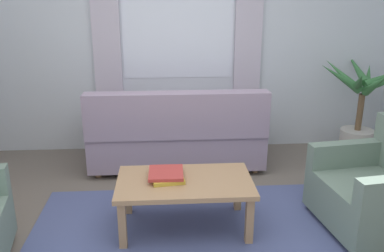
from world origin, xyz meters
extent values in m
plane|color=#6B6056|center=(0.00, 0.00, 0.00)|extent=(6.24, 6.24, 0.00)
cube|color=silver|center=(0.00, 2.26, 1.30)|extent=(5.32, 0.12, 2.60)
cube|color=white|center=(0.00, 2.20, 1.45)|extent=(1.30, 0.01, 1.10)
cube|color=silver|center=(-0.83, 2.17, 1.45)|extent=(0.32, 0.06, 1.40)
cube|color=silver|center=(0.83, 2.17, 1.45)|extent=(0.32, 0.06, 1.40)
cube|color=#4C5684|center=(0.00, 0.00, 0.01)|extent=(2.60, 2.01, 0.01)
cube|color=#998499|center=(-0.05, 1.66, 0.25)|extent=(1.90, 0.80, 0.38)
cube|color=#998499|center=(-0.05, 1.34, 0.68)|extent=(1.90, 0.20, 0.48)
cube|color=#998499|center=(0.82, 1.66, 0.56)|extent=(0.16, 0.80, 0.24)
cube|color=#998499|center=(-0.92, 1.66, 0.56)|extent=(0.16, 0.80, 0.24)
cylinder|color=#A87F56|center=(0.80, 1.96, 0.03)|extent=(0.06, 0.06, 0.06)
cylinder|color=#A87F56|center=(-0.90, 1.96, 0.03)|extent=(0.06, 0.06, 0.06)
cylinder|color=#A87F56|center=(0.80, 1.36, 0.03)|extent=(0.06, 0.06, 0.06)
cylinder|color=#A87F56|center=(-0.90, 1.36, 0.03)|extent=(0.06, 0.06, 0.06)
cylinder|color=#A87F56|center=(-1.46, 0.20, 0.03)|extent=(0.05, 0.05, 0.06)
cube|color=slate|center=(1.52, 0.20, 0.24)|extent=(0.91, 0.94, 0.36)
cube|color=slate|center=(1.47, 0.55, 0.53)|extent=(0.81, 0.23, 0.22)
cylinder|color=#A87F56|center=(1.16, 0.49, 0.03)|extent=(0.05, 0.05, 0.06)
cylinder|color=#A87F56|center=(1.79, 0.58, 0.03)|extent=(0.05, 0.05, 0.06)
cube|color=#A87F56|center=(-0.02, 0.30, 0.42)|extent=(1.10, 0.64, 0.04)
cube|color=#A87F56|center=(-0.51, 0.04, 0.20)|extent=(0.06, 0.06, 0.40)
cube|color=#A87F56|center=(0.47, 0.04, 0.20)|extent=(0.06, 0.06, 0.40)
cube|color=#A87F56|center=(-0.51, 0.56, 0.20)|extent=(0.06, 0.06, 0.40)
cube|color=#A87F56|center=(0.47, 0.56, 0.20)|extent=(0.06, 0.06, 0.40)
cube|color=gold|center=(-0.16, 0.35, 0.46)|extent=(0.29, 0.33, 0.03)
cube|color=#B23833|center=(-0.17, 0.35, 0.49)|extent=(0.28, 0.29, 0.03)
cylinder|color=#B7B2A8|center=(2.08, 1.70, 0.17)|extent=(0.38, 0.38, 0.35)
cylinder|color=brown|center=(2.08, 1.70, 0.56)|extent=(0.07, 0.07, 0.43)
cone|color=#38753D|center=(2.22, 1.88, 0.94)|extent=(0.30, 0.42, 0.35)
cone|color=#38753D|center=(2.13, 2.04, 1.02)|extent=(0.16, 0.69, 0.35)
cone|color=#38753D|center=(1.90, 1.91, 0.97)|extent=(0.36, 0.48, 0.39)
cone|color=#38753D|center=(1.81, 1.70, 0.97)|extent=(0.52, 0.10, 0.38)
cone|color=#38753D|center=(1.91, 1.46, 0.98)|extent=(0.33, 0.54, 0.36)
cone|color=#38753D|center=(2.10, 1.45, 0.96)|extent=(0.13, 0.47, 0.37)
camera|label=1|loc=(-0.17, -2.73, 1.91)|focal=38.54mm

